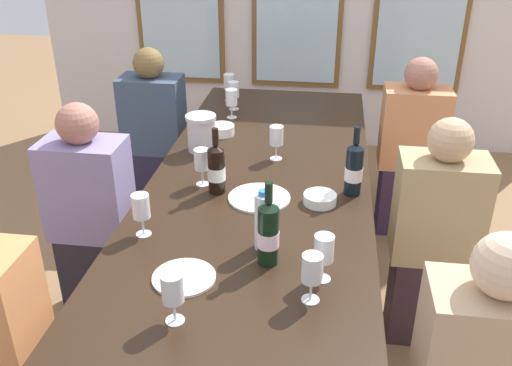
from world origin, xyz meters
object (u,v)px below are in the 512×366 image
Objects in this scene: tasting_bowl_0 at (221,130)px; seated_person_1 at (410,153)px; seated_person_5 at (433,240)px; wine_glass_3 at (276,137)px; white_plate_0 at (259,198)px; water_bottle at (263,221)px; wine_bottle_2 at (216,169)px; wine_glass_8 at (234,91)px; white_plate_1 at (184,277)px; wine_glass_7 at (141,207)px; seated_person_0 at (155,138)px; wine_glass_1 at (324,250)px; wine_glass_6 at (312,271)px; tasting_bowl_1 at (320,199)px; wine_glass_5 at (202,161)px; dining_table at (258,197)px; seated_person_4 at (92,219)px; wine_bottle_1 at (354,169)px; wine_glass_4 at (172,289)px; wine_bottle_0 at (268,233)px; metal_pitcher at (201,133)px; wine_glass_0 at (229,83)px.

seated_person_1 is (1.09, 0.38, -0.24)m from tasting_bowl_0.
wine_glass_3 is at bearing 157.10° from seated_person_5.
white_plate_0 is 0.39m from water_bottle.
wine_bottle_2 is 1.09m from wine_glass_8.
wine_glass_3 is at bearing 78.51° from white_plate_1.
wine_glass_7 is 0.16× the size of seated_person_0.
wine_glass_1 is 1.00× the size of wine_glass_6.
wine_glass_5 is at bearing 169.07° from tasting_bowl_1.
dining_table is at bearing -99.32° from wine_glass_3.
seated_person_4 is at bearing 175.81° from tasting_bowl_1.
white_plate_1 is at bearing -119.59° from seated_person_1.
wine_glass_8 is at bearing 124.75° from wine_bottle_1.
tasting_bowl_0 is 0.69m from seated_person_0.
wine_bottle_0 is at bearing 54.87° from wine_glass_4.
tasting_bowl_1 is 0.13× the size of seated_person_0.
water_bottle is (0.24, 0.23, 0.11)m from white_plate_1.
tasting_bowl_0 is at bearing 99.40° from wine_bottle_2.
seated_person_4 reaches higher than wine_glass_7.
seated_person_0 is at bearing 179.64° from seated_person_1.
wine_bottle_2 is at bearing -132.91° from seated_person_1.
wine_glass_1 and wine_glass_3 have the same top height.
metal_pitcher reaches higher than wine_glass_1.
wine_glass_0 and wine_glass_7 have the same top height.
water_bottle is 0.22× the size of seated_person_5.
metal_pitcher is at bearing 116.50° from water_bottle.
wine_glass_6 reaches higher than white_plate_0.
tasting_bowl_0 is at bearing 92.98° from wine_glass_5.
seated_person_5 is at bearing -31.77° from seated_person_0.
wine_glass_7 is 1.54m from seated_person_0.
metal_pitcher reaches higher than wine_glass_6.
dining_table is 16.34× the size of wine_glass_8.
wine_glass_4 is (-0.55, -0.92, 0.00)m from wine_bottle_1.
water_bottle is at bearing 107.92° from wine_bottle_0.
seated_person_0 is 1.00× the size of seated_person_4.
wine_glass_7 is 1.00× the size of wine_glass_8.
white_plate_1 is 0.49m from wine_glass_1.
tasting_bowl_0 reaches higher than tasting_bowl_1.
wine_bottle_2 is 2.10× the size of tasting_bowl_0.
seated_person_1 is (0.52, 1.09, -0.24)m from tasting_bowl_1.
metal_pitcher is (-0.36, 0.48, 0.09)m from white_plate_0.
wine_glass_7 is at bearing -129.52° from seated_person_1.
wine_bottle_2 reaches higher than wine_glass_0.
wine_bottle_1 is at bearing 79.31° from wine_glass_6.
seated_person_0 reaches higher than wine_glass_8.
tasting_bowl_1 is at bearing -0.69° from white_plate_0.
wine_glass_5 is 0.47m from wine_glass_7.
wine_bottle_1 is at bearing 61.82° from wine_bottle_0.
wine_glass_6 is 1.35m from seated_person_4.
wine_bottle_2 is at bearing -3.19° from seated_person_4.
wine_bottle_0 reaches higher than water_bottle.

